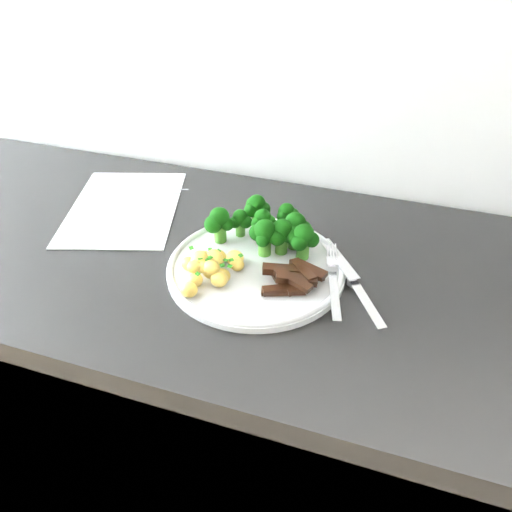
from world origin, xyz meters
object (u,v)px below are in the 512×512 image
recipe_paper (124,207)px  knife (358,291)px  beef_strips (293,278)px  counter (262,425)px  fork (334,283)px  potatoes (211,266)px  plate (256,267)px  broccoli (270,226)px

recipe_paper → knife: knife is taller
recipe_paper → beef_strips: bearing=-19.7°
counter → recipe_paper: bearing=163.4°
fork → beef_strips: bearing=-170.0°
potatoes → knife: (0.23, 0.04, -0.02)m
counter → beef_strips: 0.46m
plate → broccoli: bearing=86.2°
counter → recipe_paper: (-0.32, 0.09, 0.44)m
potatoes → beef_strips: size_ratio=1.19×
plate → knife: knife is taller
recipe_paper → potatoes: (0.25, -0.15, 0.03)m
knife → recipe_paper: bearing=166.0°
plate → knife: (0.17, -0.01, 0.00)m
counter → fork: (0.12, -0.03, 0.45)m
plate → beef_strips: bearing=-20.6°
plate → fork: 0.13m
broccoli → potatoes: broccoli is taller
recipe_paper → broccoli: size_ratio=1.72×
plate → broccoli: (0.00, 0.06, 0.04)m
broccoli → beef_strips: (0.06, -0.09, -0.03)m
recipe_paper → potatoes: size_ratio=2.77×
counter → plate: plate is taller
counter → beef_strips: size_ratio=22.66×
fork → knife: size_ratio=0.97×
plate → fork: (0.13, -0.01, 0.01)m
beef_strips → broccoli: bearing=126.4°
broccoli → plate: bearing=-93.8°
counter → broccoli: 0.49m
beef_strips → fork: 0.06m
broccoli → potatoes: (-0.06, -0.11, -0.02)m
plate → fork: size_ratio=1.53×
broccoli → potatoes: bearing=-121.1°
counter → fork: fork is taller
counter → broccoli: bearing=94.5°
recipe_paper → broccoli: bearing=-8.7°
plate → potatoes: (-0.06, -0.05, 0.02)m
recipe_paper → potatoes: bearing=-31.9°
recipe_paper → beef_strips: size_ratio=3.29×
knife → broccoli: bearing=156.6°
beef_strips → plate: bearing=159.4°
recipe_paper → plate: (0.31, -0.11, 0.01)m
plate → broccoli: broccoli is taller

